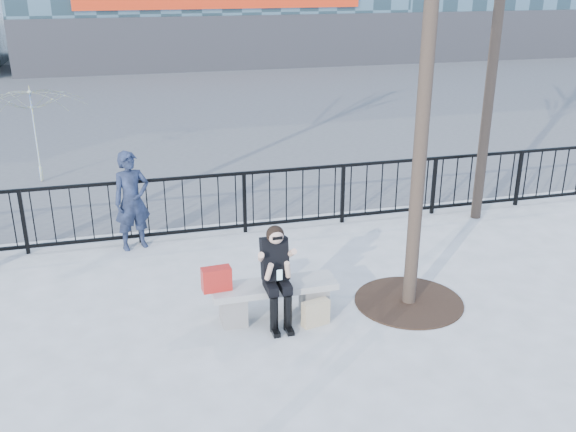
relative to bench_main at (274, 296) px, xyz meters
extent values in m
plane|color=gray|center=(0.00, 0.00, -0.30)|extent=(120.00, 120.00, 0.00)
cube|color=#474747|center=(0.00, 15.00, -0.30)|extent=(60.00, 23.00, 0.01)
cube|color=black|center=(0.00, 3.00, 0.78)|extent=(14.00, 0.05, 0.05)
cube|color=black|center=(0.00, 3.00, -0.18)|extent=(14.00, 0.05, 0.05)
cube|color=#2D2D30|center=(3.00, 21.96, 0.90)|extent=(18.00, 0.08, 2.40)
cube|color=#2D2D30|center=(20.00, 21.96, 0.90)|extent=(16.00, 0.08, 2.40)
cylinder|color=black|center=(1.90, -0.10, 3.45)|extent=(0.18, 0.18, 7.50)
cylinder|color=black|center=(4.50, 2.60, 3.20)|extent=(0.18, 0.18, 7.00)
cylinder|color=black|center=(1.90, -0.10, -0.29)|extent=(1.50, 1.50, 0.02)
cube|color=slate|center=(-0.55, 0.00, -0.10)|extent=(0.32, 0.38, 0.40)
cube|color=slate|center=(0.55, 0.00, -0.10)|extent=(0.32, 0.38, 0.40)
cube|color=gray|center=(0.00, 0.00, 0.14)|extent=(1.65, 0.46, 0.09)
cube|color=#B01B15|center=(-0.75, 0.02, 0.34)|extent=(0.39, 0.20, 0.31)
cube|color=beige|center=(0.47, -0.34, -0.13)|extent=(0.38, 0.22, 0.34)
imported|color=black|center=(-1.69, 2.80, 0.52)|extent=(0.69, 0.56, 1.65)
imported|color=yellow|center=(-3.51, 6.89, 0.74)|extent=(2.73, 2.76, 2.08)
camera|label=1|loc=(-1.74, -7.30, 4.03)|focal=40.00mm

